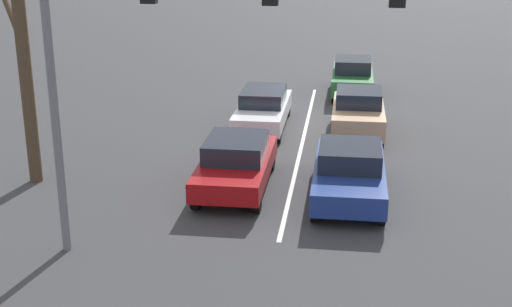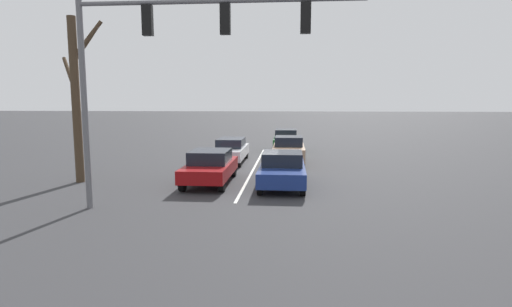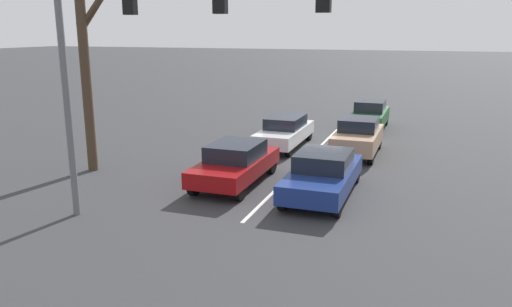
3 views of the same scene
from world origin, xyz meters
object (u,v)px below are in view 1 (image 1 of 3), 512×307
object	(u,v)px
car_navy_leftlane_front	(349,171)
bare_tree_near	(24,47)
car_white_midlane_second	(263,108)
car_maroon_midlane_front	(236,162)
car_tan_leftlane_second	(358,112)
car_darkgreen_leftlane_third	(353,76)
traffic_signal_gantry	(179,24)

from	to	relation	value
car_navy_leftlane_front	bare_tree_near	xyz separation A→B (m)	(9.14, -0.06, 3.23)
car_navy_leftlane_front	car_white_midlane_second	xyz separation A→B (m)	(3.20, -6.41, 0.01)
car_maroon_midlane_front	bare_tree_near	bearing A→B (deg)	1.58
car_maroon_midlane_front	car_white_midlane_second	distance (m)	6.18
car_tan_leftlane_second	car_darkgreen_leftlane_third	world-z (taller)	car_darkgreen_leftlane_third
car_maroon_midlane_front	bare_tree_near	xyz separation A→B (m)	(5.93, 0.16, 3.20)
car_navy_leftlane_front	car_tan_leftlane_second	bearing A→B (deg)	-92.43
bare_tree_near	traffic_signal_gantry	bearing A→B (deg)	142.00
car_white_midlane_second	bare_tree_near	bearing A→B (deg)	46.88
car_maroon_midlane_front	car_navy_leftlane_front	distance (m)	3.22
car_white_midlane_second	bare_tree_near	world-z (taller)	bare_tree_near
car_darkgreen_leftlane_third	bare_tree_near	world-z (taller)	bare_tree_near
car_navy_leftlane_front	car_tan_leftlane_second	xyz separation A→B (m)	(-0.26, -6.01, 0.08)
car_navy_leftlane_front	car_darkgreen_leftlane_third	world-z (taller)	car_darkgreen_leftlane_third
car_maroon_midlane_front	traffic_signal_gantry	world-z (taller)	traffic_signal_gantry
car_white_midlane_second	car_darkgreen_leftlane_third	world-z (taller)	car_darkgreen_leftlane_third
car_tan_leftlane_second	car_white_midlane_second	xyz separation A→B (m)	(3.45, -0.40, -0.07)
car_navy_leftlane_front	car_white_midlane_second	size ratio (longest dim) A/B	1.01
car_navy_leftlane_front	traffic_signal_gantry	size ratio (longest dim) A/B	0.52
car_tan_leftlane_second	car_white_midlane_second	size ratio (longest dim) A/B	0.88
car_maroon_midlane_front	car_tan_leftlane_second	distance (m)	6.74
traffic_signal_gantry	car_white_midlane_second	bearing A→B (deg)	-92.37
traffic_signal_gantry	bare_tree_near	world-z (taller)	bare_tree_near
car_navy_leftlane_front	car_darkgreen_leftlane_third	distance (m)	12.00
car_maroon_midlane_front	car_tan_leftlane_second	xyz separation A→B (m)	(-3.47, -5.79, 0.05)
car_maroon_midlane_front	bare_tree_near	size ratio (longest dim) A/B	0.62
car_tan_leftlane_second	car_maroon_midlane_front	bearing A→B (deg)	59.07
car_maroon_midlane_front	traffic_signal_gantry	distance (m)	6.38
car_tan_leftlane_second	bare_tree_near	bearing A→B (deg)	32.34
car_darkgreen_leftlane_third	bare_tree_near	xyz separation A→B (m)	(9.17, 11.93, 3.16)
car_maroon_midlane_front	car_tan_leftlane_second	world-z (taller)	car_tan_leftlane_second
car_white_midlane_second	car_darkgreen_leftlane_third	size ratio (longest dim) A/B	1.05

